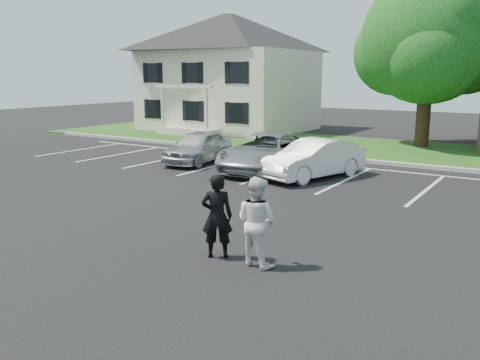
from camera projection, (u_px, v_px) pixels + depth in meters
name	position (u px, v px, depth m)	size (l,w,h in m)	color
ground_plane	(216.00, 241.00, 11.50)	(90.00, 90.00, 0.00)	black
curb	(380.00, 162.00, 21.39)	(40.00, 0.30, 0.15)	gray
grass_strip	(406.00, 151.00, 24.69)	(44.00, 8.00, 0.08)	#194912
stall_lines	(392.00, 180.00, 18.15)	(34.00, 5.36, 0.01)	silver
house	(229.00, 72.00, 34.05)	(10.30, 9.22, 7.60)	beige
tree	(431.00, 41.00, 25.25)	(7.80, 7.20, 8.80)	black
man_black_suit	(217.00, 216.00, 10.36)	(0.64, 0.42, 1.76)	black
man_white_shirt	(256.00, 221.00, 9.93)	(0.87, 0.68, 1.79)	silver
car_silver_west	(198.00, 147.00, 21.66)	(1.62, 4.02, 1.37)	#BBBBC1
car_silver_minivan	(266.00, 152.00, 19.89)	(2.41, 5.24, 1.46)	#9B9EA2
car_white_sedan	(313.00, 159.00, 18.42)	(1.49, 4.26, 1.40)	white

